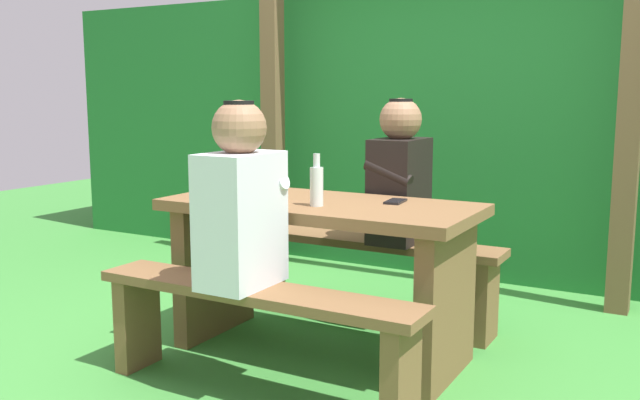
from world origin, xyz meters
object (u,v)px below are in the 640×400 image
picnic_table (320,250)px  person_black_coat (399,176)px  bottle_right (253,177)px  cell_phone (395,201)px  bench_near (254,318)px  person_white_shirt (241,201)px  bench_far (369,262)px  drinking_glass (278,190)px  bottle_left (317,185)px

picnic_table → person_black_coat: bearing=72.7°
bottle_right → cell_phone: (0.61, 0.21, -0.10)m
bench_near → person_white_shirt: person_white_shirt is taller
bottle_right → person_black_coat: bearing=51.9°
bench_far → cell_phone: cell_phone is taller
bench_near → bench_far: size_ratio=1.00×
cell_phone → person_white_shirt: bearing=-125.0°
person_black_coat → picnic_table: bearing=-107.3°
person_white_shirt → drinking_glass: person_white_shirt is taller
person_white_shirt → person_black_coat: 1.06m
picnic_table → bench_far: (0.00, 0.52, -0.17)m
picnic_table → bottle_left: (0.05, -0.12, 0.32)m
person_white_shirt → cell_phone: 0.75m
bench_far → person_black_coat: (0.16, -0.00, 0.46)m
person_black_coat → drinking_glass: size_ratio=8.40×
person_black_coat → drinking_glass: bearing=-122.7°
person_white_shirt → bench_far: bearing=86.9°
bench_far → bottle_right: bearing=-117.1°
cell_phone → bench_far: bearing=122.3°
person_white_shirt → person_black_coat: size_ratio=1.00×
cell_phone → person_black_coat: bearing=104.6°
bench_near → drinking_glass: size_ratio=16.34×
bottle_right → cell_phone: bearing=19.1°
bottle_left → cell_phone: (0.26, 0.25, -0.09)m
cell_phone → picnic_table: bearing=-162.2°
person_white_shirt → person_black_coat: (0.22, 1.04, 0.00)m
person_black_coat → bottle_right: size_ratio=2.88×
bench_near → bottle_left: bottle_left is taller
person_black_coat → bench_far: bearing=178.8°
drinking_glass → bottle_right: size_ratio=0.34×
bench_far → bottle_right: bottle_right is taller
drinking_glass → person_black_coat: bearing=57.3°
person_white_shirt → cell_phone: person_white_shirt is taller
bench_far → bottle_left: 0.80m
person_white_shirt → cell_phone: (0.36, 0.66, -0.06)m
bench_near → person_black_coat: bearing=81.2°
picnic_table → person_white_shirt: person_white_shirt is taller
bench_near → bench_far: bearing=90.0°
person_white_shirt → cell_phone: size_ratio=5.14×
bottle_left → drinking_glass: bearing=162.8°
drinking_glass → bottle_right: bottle_right is taller
picnic_table → drinking_glass: (-0.20, -0.04, 0.27)m
bench_near → picnic_table: bearing=90.0°
person_white_shirt → bottle_left: person_white_shirt is taller
bench_far → bottle_left: bottle_left is taller
bottle_left → cell_phone: bottle_left is taller
bench_near → cell_phone: size_ratio=10.00×
bench_far → picnic_table: bearing=-90.0°
drinking_glass → bench_far: bearing=70.7°
picnic_table → person_white_shirt: size_ratio=1.95×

